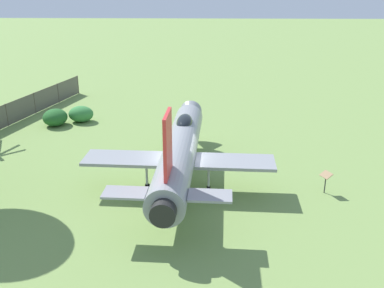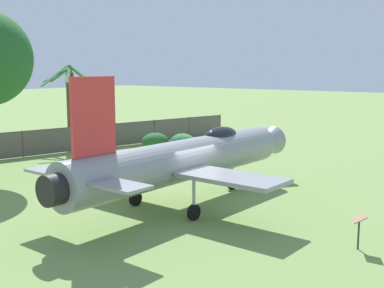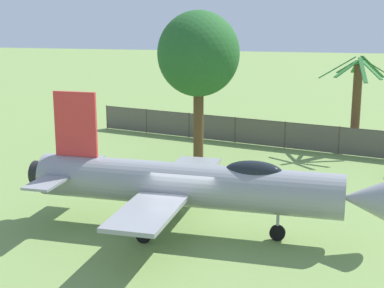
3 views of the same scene
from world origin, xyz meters
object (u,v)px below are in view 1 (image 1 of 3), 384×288
at_px(display_jet, 181,149).
at_px(shrub_near_fence, 55,117).
at_px(info_plaque, 326,178).
at_px(shrub_by_tree, 81,114).

bearing_deg(display_jet, shrub_near_fence, 48.96).
height_order(shrub_near_fence, info_plaque, shrub_near_fence).
relative_size(shrub_near_fence, info_plaque, 1.71).
distance_m(shrub_near_fence, shrub_by_tree, 1.93).
bearing_deg(shrub_by_tree, shrub_near_fence, -150.72).
height_order(display_jet, info_plaque, display_jet).
bearing_deg(info_plaque, display_jet, 172.08).
height_order(display_jet, shrub_near_fence, display_jet).
height_order(shrub_near_fence, shrub_by_tree, shrub_near_fence).
bearing_deg(shrub_near_fence, display_jet, -43.79).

